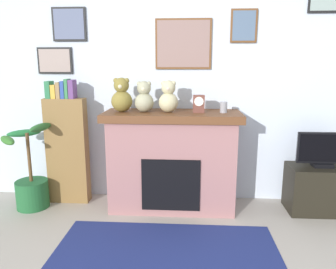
% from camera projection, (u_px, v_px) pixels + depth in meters
% --- Properties ---
extents(back_wall, '(5.20, 0.15, 2.60)m').
position_uv_depth(back_wall, '(172.00, 87.00, 3.71)').
color(back_wall, silver).
rests_on(back_wall, ground_plane).
extents(fireplace, '(1.45, 0.61, 1.07)m').
position_uv_depth(fireplace, '(172.00, 160.00, 3.54)').
color(fireplace, '#986666').
rests_on(fireplace, ground_plane).
extents(bookshelf, '(0.45, 0.16, 1.41)m').
position_uv_depth(bookshelf, '(67.00, 147.00, 3.67)').
color(bookshelf, brown).
rests_on(bookshelf, ground_plane).
extents(potted_plant, '(0.55, 0.62, 0.95)m').
position_uv_depth(potted_plant, '(31.00, 182.00, 3.57)').
color(potted_plant, '#1E592D').
rests_on(potted_plant, ground_plane).
extents(tv_stand, '(0.67, 0.40, 0.50)m').
position_uv_depth(tv_stand, '(319.00, 189.00, 3.48)').
color(tv_stand, black).
rests_on(tv_stand, ground_plane).
extents(television, '(0.55, 0.14, 0.37)m').
position_uv_depth(television, '(323.00, 151.00, 3.39)').
color(television, black).
rests_on(television, tv_stand).
extents(area_rug, '(1.91, 1.05, 0.01)m').
position_uv_depth(area_rug, '(166.00, 253.00, 2.72)').
color(area_rug, navy).
rests_on(area_rug, ground_plane).
extents(candle_jar, '(0.07, 0.07, 0.11)m').
position_uv_depth(candle_jar, '(224.00, 107.00, 3.37)').
color(candle_jar, gray).
rests_on(candle_jar, fireplace).
extents(mantel_clock, '(0.12, 0.09, 0.18)m').
position_uv_depth(mantel_clock, '(199.00, 104.00, 3.37)').
color(mantel_clock, brown).
rests_on(mantel_clock, fireplace).
extents(teddy_bear_grey, '(0.22, 0.22, 0.36)m').
position_uv_depth(teddy_bear_grey, '(122.00, 97.00, 3.41)').
color(teddy_bear_grey, olive).
rests_on(teddy_bear_grey, fireplace).
extents(teddy_bear_tan, '(0.20, 0.20, 0.32)m').
position_uv_depth(teddy_bear_tan, '(144.00, 98.00, 3.40)').
color(teddy_bear_tan, '#A19F80').
rests_on(teddy_bear_tan, fireplace).
extents(teddy_bear_cream, '(0.21, 0.21, 0.33)m').
position_uv_depth(teddy_bear_cream, '(168.00, 98.00, 3.38)').
color(teddy_bear_cream, '#C1B88C').
rests_on(teddy_bear_cream, fireplace).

